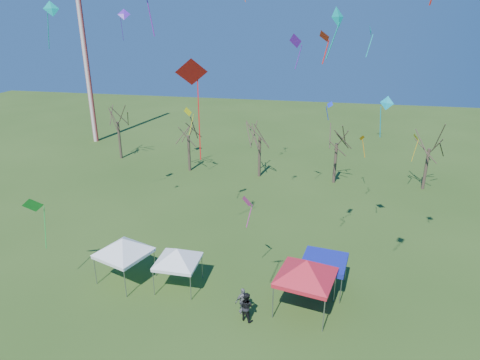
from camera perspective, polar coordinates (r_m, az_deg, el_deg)
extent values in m
plane|color=#2F4D18|center=(27.81, -0.45, -17.71)|extent=(140.00, 140.00, 0.00)
cylinder|color=silver|center=(64.12, -19.96, 15.72)|extent=(0.70, 0.70, 25.00)
cylinder|color=#3D2D21|center=(56.74, -15.76, 5.14)|extent=(0.32, 0.32, 4.78)
cylinder|color=#3D2D21|center=(50.61, -6.80, 3.56)|extent=(0.32, 0.32, 4.28)
cylinder|color=#3D2D21|center=(48.45, 2.61, 3.10)|extent=(0.32, 0.32, 4.64)
cylinder|color=#3D2D21|center=(47.71, 12.57, 2.20)|extent=(0.32, 0.32, 4.49)
cylinder|color=#3D2D21|center=(48.89, 23.53, 1.34)|extent=(0.32, 0.32, 4.47)
cylinder|color=gray|center=(31.57, -18.74, -11.44)|extent=(0.06, 0.06, 2.03)
cylinder|color=gray|center=(33.12, -15.00, -9.34)|extent=(0.06, 0.06, 2.03)
cylinder|color=gray|center=(29.71, -15.05, -13.25)|extent=(0.06, 0.06, 2.03)
cylinder|color=gray|center=(31.35, -11.29, -10.88)|extent=(0.06, 0.06, 2.03)
cube|color=white|center=(30.81, -15.23, -9.40)|extent=(3.92, 3.92, 0.24)
pyramid|color=white|center=(30.25, -15.44, -7.54)|extent=(4.05, 4.05, 1.02)
cylinder|color=gray|center=(29.54, -11.44, -13.35)|extent=(0.05, 0.05, 1.83)
cylinder|color=gray|center=(31.49, -9.62, -10.81)|extent=(0.05, 0.05, 1.83)
cylinder|color=gray|center=(28.73, -6.60, -14.14)|extent=(0.05, 0.05, 1.83)
cylinder|color=gray|center=(30.73, -5.08, -11.45)|extent=(0.05, 0.05, 1.83)
cube|color=white|center=(29.53, -8.29, -10.75)|extent=(2.78, 2.78, 0.22)
pyramid|color=white|center=(29.00, -8.40, -9.04)|extent=(3.87, 3.87, 0.91)
cylinder|color=gray|center=(27.10, 4.41, -15.99)|extent=(0.07, 0.07, 2.23)
cylinder|color=gray|center=(29.53, 6.45, -12.55)|extent=(0.07, 0.07, 2.23)
cylinder|color=gray|center=(26.51, 11.10, -17.38)|extent=(0.07, 0.07, 2.23)
cylinder|color=gray|center=(28.99, 12.52, -13.71)|extent=(0.07, 0.07, 2.23)
cube|color=red|center=(27.26, 8.77, -12.73)|extent=(3.97, 3.97, 0.27)
pyramid|color=red|center=(26.58, 8.92, -10.50)|extent=(4.62, 4.62, 1.11)
cylinder|color=gray|center=(29.20, 7.93, -13.45)|extent=(0.06, 0.06, 1.91)
cylinder|color=gray|center=(31.40, 9.00, -10.78)|extent=(0.06, 0.06, 1.91)
cylinder|color=gray|center=(28.92, 13.26, -14.26)|extent=(0.06, 0.06, 1.91)
cylinder|color=gray|center=(31.14, 13.91, -11.49)|extent=(0.06, 0.06, 1.91)
cube|color=#0D178F|center=(29.55, 11.18, -10.73)|extent=(3.26, 3.26, 0.23)
cube|color=#0D178F|center=(29.46, 11.20, -10.45)|extent=(3.26, 3.26, 0.11)
imported|color=slate|center=(27.53, 0.43, -15.82)|extent=(1.11, 0.95, 1.79)
imported|color=black|center=(26.99, 0.82, -16.51)|extent=(1.14, 1.03, 1.92)
cone|color=#17962C|center=(30.69, -25.89, -2.97)|extent=(1.55, 1.14, 1.29)
cube|color=#17962C|center=(31.21, -24.56, -5.75)|extent=(0.35, 0.96, 2.67)
cone|color=yellow|center=(46.18, -6.94, 9.05)|extent=(1.26, 0.94, 1.13)
cube|color=yellow|center=(46.21, -6.50, 7.35)|extent=(0.41, 0.78, 2.15)
cone|color=#0ED3CC|center=(31.34, 17.04, 18.48)|extent=(0.26, 0.79, 0.78)
cube|color=#0ED3CC|center=(31.23, 16.87, 16.76)|extent=(0.35, 0.04, 1.49)
cone|color=#4E18AE|center=(45.22, -15.23, 20.57)|extent=(1.38, 1.09, 1.05)
cube|color=#4E18AE|center=(45.28, -15.46, 18.82)|extent=(0.25, 0.63, 2.13)
cone|color=orange|center=(44.19, 15.94, 5.46)|extent=(0.74, 0.65, 0.62)
cube|color=orange|center=(44.71, 16.15, 4.15)|extent=(0.46, 0.63, 1.86)
cone|color=#6218A8|center=(36.25, 7.45, 17.96)|extent=(1.38, 1.23, 1.20)
cube|color=#6218A8|center=(36.11, 7.81, 15.93)|extent=(0.48, 0.64, 1.89)
cone|color=#CF2E8E|center=(28.16, 0.96, -2.80)|extent=(1.06, 1.02, 0.94)
cube|color=#CF2E8E|center=(28.43, 1.25, -4.83)|extent=(0.37, 0.42, 1.56)
cone|color=#0DADCB|center=(31.30, 18.97, 9.68)|extent=(0.96, 0.67, 0.97)
cube|color=#0DADCB|center=(31.69, 18.21, 7.32)|extent=(0.31, 0.53, 2.30)
cone|color=red|center=(16.73, -6.50, 14.22)|extent=(1.40, 1.07, 1.12)
cube|color=red|center=(17.07, -5.48, 7.96)|extent=(0.19, 0.47, 3.16)
cone|color=#0CC2AA|center=(35.91, -23.84, 20.19)|extent=(1.07, 1.17, 1.12)
cube|color=#0CC2AA|center=(35.80, -24.19, 17.65)|extent=(0.77, 0.64, 2.52)
cone|color=#152CDF|center=(39.53, 11.90, 9.84)|extent=(0.82, 0.79, 0.57)
cube|color=#152CDF|center=(39.84, 11.55, 8.72)|extent=(0.34, 0.40, 1.35)
cube|color=purple|center=(28.40, -11.95, 20.95)|extent=(0.53, 0.23, 2.70)
cone|color=yellow|center=(46.29, 22.43, 5.36)|extent=(0.79, 1.06, 0.84)
cube|color=yellow|center=(46.50, 22.28, 3.65)|extent=(0.41, 0.14, 2.31)
cone|color=red|center=(23.11, 11.23, 18.33)|extent=(0.90, 0.93, 0.64)
cube|color=red|center=(23.04, 11.35, 16.38)|extent=(0.30, 0.26, 1.18)
cone|color=#0CB6A2|center=(24.46, 12.96, 20.44)|extent=(0.91, 1.08, 1.07)
cube|color=#0CB6A2|center=(24.22, 12.24, 17.62)|extent=(0.60, 0.45, 1.89)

